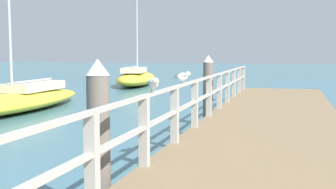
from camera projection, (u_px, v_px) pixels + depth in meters
pier_deck at (270, 137)px, 9.04m from camera, size 3.10×18.67×0.54m
pier_railing at (202, 95)px, 9.36m from camera, size 0.12×17.19×0.96m
dock_piling_near at (99, 139)px, 5.20m from camera, size 0.29×0.29×1.98m
dock_piling_far at (208, 90)px, 12.04m from camera, size 0.29×0.29×1.98m
seagull_foreground at (154, 83)px, 5.98m from camera, size 0.26×0.44×0.21m
seagull_background at (183, 76)px, 7.60m from camera, size 0.24×0.46×0.21m
boat_0 at (20, 99)px, 15.22m from camera, size 2.59×7.71×9.51m
boat_5 at (136, 78)px, 26.52m from camera, size 3.47×7.17×8.21m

